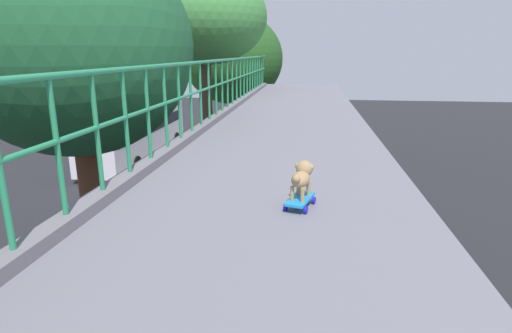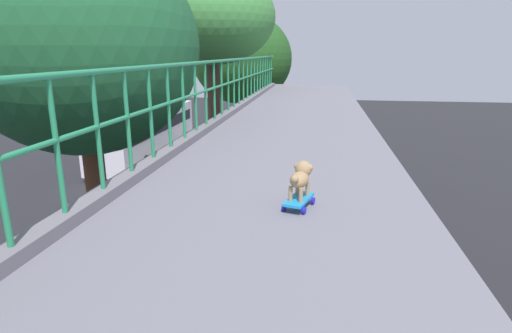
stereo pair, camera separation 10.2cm
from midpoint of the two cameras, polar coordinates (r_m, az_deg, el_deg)
city_bus at (r=27.58m, az=-14.77°, el=4.78°), size 2.67×11.53×3.08m
roadside_tree_mid at (r=8.94m, az=-22.62°, el=14.67°), size 4.54×4.54×8.85m
roadside_tree_far at (r=16.06m, az=-5.93°, el=19.46°), size 4.66×4.66×9.58m
roadside_tree_farthest at (r=23.93m, az=-1.80°, el=14.55°), size 5.57×5.57×8.80m
toy_skateboard at (r=3.75m, az=6.71°, el=-4.66°), size 0.29×0.44×0.09m
small_dog at (r=3.71m, az=7.00°, el=-1.31°), size 0.23×0.37×0.32m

